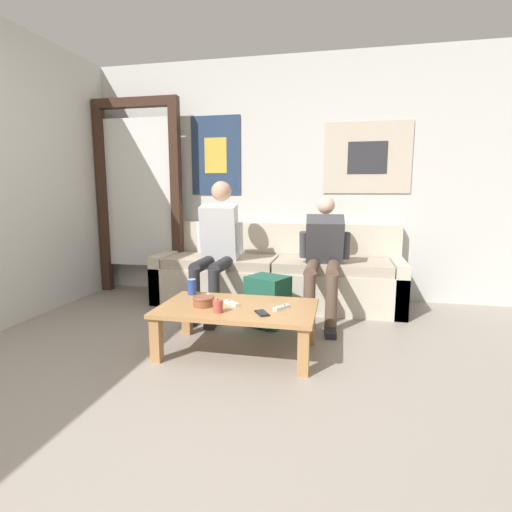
{
  "coord_description": "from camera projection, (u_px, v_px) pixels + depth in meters",
  "views": [
    {
      "loc": [
        0.91,
        -1.5,
        1.15
      ],
      "look_at": [
        0.24,
        1.63,
        0.63
      ],
      "focal_mm": 28.0,
      "sensor_mm": 36.0,
      "label": 1
    }
  ],
  "objects": [
    {
      "name": "pillar_candle",
      "position": [
        218.0,
        306.0,
        2.68
      ],
      "size": [
        0.07,
        0.07,
        0.1
      ],
      "color": "#B24C42",
      "rests_on": "coffee_table"
    },
    {
      "name": "game_controller_far_center",
      "position": [
        203.0,
        297.0,
        3.05
      ],
      "size": [
        0.09,
        0.14,
        0.03
      ],
      "color": "white",
      "rests_on": "coffee_table"
    },
    {
      "name": "backpack",
      "position": [
        267.0,
        302.0,
        3.45
      ],
      "size": [
        0.41,
        0.39,
        0.43
      ],
      "color": "#1E5642",
      "rests_on": "ground_plane"
    },
    {
      "name": "door_frame",
      "position": [
        139.0,
        187.0,
        4.47
      ],
      "size": [
        1.0,
        0.1,
        2.15
      ],
      "color": "#382319",
      "rests_on": "ground_plane"
    },
    {
      "name": "person_seated_adult",
      "position": [
        217.0,
        243.0,
        3.8
      ],
      "size": [
        0.47,
        0.84,
        1.25
      ],
      "color": "#2D2D33",
      "rests_on": "ground_plane"
    },
    {
      "name": "game_controller_near_right",
      "position": [
        232.0,
        303.0,
        2.87
      ],
      "size": [
        0.13,
        0.12,
        0.03
      ],
      "color": "white",
      "rests_on": "coffee_table"
    },
    {
      "name": "person_seated_teen",
      "position": [
        324.0,
        254.0,
        3.6
      ],
      "size": [
        0.47,
        0.92,
        1.1
      ],
      "color": "brown",
      "rests_on": "ground_plane"
    },
    {
      "name": "drink_can_blue",
      "position": [
        192.0,
        287.0,
        3.15
      ],
      "size": [
        0.07,
        0.07,
        0.12
      ],
      "color": "#28479E",
      "rests_on": "coffee_table"
    },
    {
      "name": "ground_plane",
      "position": [
        129.0,
        447.0,
        1.82
      ],
      "size": [
        18.0,
        18.0,
        0.0
      ],
      "primitive_type": "plane",
      "color": "gray"
    },
    {
      "name": "cell_phone",
      "position": [
        262.0,
        313.0,
        2.66
      ],
      "size": [
        0.13,
        0.15,
        0.01
      ],
      "color": "black",
      "rests_on": "coffee_table"
    },
    {
      "name": "wall_back",
      "position": [
        259.0,
        180.0,
        4.39
      ],
      "size": [
        10.0,
        0.07,
        2.55
      ],
      "color": "silver",
      "rests_on": "ground_plane"
    },
    {
      "name": "coffee_table",
      "position": [
        238.0,
        313.0,
        2.85
      ],
      "size": [
        1.11,
        0.66,
        0.34
      ],
      "color": "#B27F4C",
      "rests_on": "ground_plane"
    },
    {
      "name": "couch",
      "position": [
        277.0,
        276.0,
        4.13
      ],
      "size": [
        2.5,
        0.74,
        0.81
      ],
      "color": "beige",
      "rests_on": "ground_plane"
    },
    {
      "name": "game_controller_near_left",
      "position": [
        282.0,
        308.0,
        2.76
      ],
      "size": [
        0.11,
        0.14,
        0.03
      ],
      "color": "white",
      "rests_on": "coffee_table"
    },
    {
      "name": "ceramic_bowl",
      "position": [
        204.0,
        301.0,
        2.84
      ],
      "size": [
        0.16,
        0.16,
        0.07
      ],
      "color": "brown",
      "rests_on": "coffee_table"
    }
  ]
}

